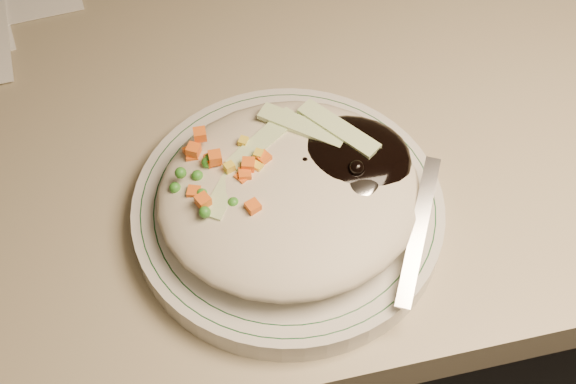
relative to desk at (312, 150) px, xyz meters
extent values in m
cube|color=gray|center=(0.00, 0.00, 0.18)|extent=(1.40, 0.70, 0.04)
cylinder|color=silver|center=(-0.08, -0.22, 0.21)|extent=(0.23, 0.23, 0.02)
torus|color=#144723|center=(-0.08, -0.22, 0.22)|extent=(0.22, 0.22, 0.00)
torus|color=#144723|center=(-0.08, -0.22, 0.22)|extent=(0.20, 0.20, 0.00)
ellipsoid|color=#B7AD94|center=(-0.08, -0.22, 0.24)|extent=(0.19, 0.18, 0.04)
ellipsoid|color=black|center=(-0.03, -0.21, 0.25)|extent=(0.10, 0.09, 0.03)
ellipsoid|color=orange|center=(-0.12, -0.20, 0.24)|extent=(0.08, 0.08, 0.02)
sphere|color=black|center=(-0.06, -0.21, 0.25)|extent=(0.01, 0.01, 0.01)
sphere|color=black|center=(-0.03, -0.20, 0.25)|extent=(0.01, 0.01, 0.01)
sphere|color=black|center=(-0.01, -0.21, 0.26)|extent=(0.01, 0.01, 0.01)
sphere|color=black|center=(-0.02, -0.20, 0.25)|extent=(0.01, 0.01, 0.01)
sphere|color=black|center=(-0.03, -0.22, 0.26)|extent=(0.01, 0.01, 0.01)
sphere|color=black|center=(-0.04, -0.21, 0.25)|extent=(0.01, 0.01, 0.01)
sphere|color=black|center=(-0.03, -0.20, 0.25)|extent=(0.01, 0.01, 0.01)
cube|color=orange|center=(-0.13, -0.19, 0.26)|extent=(0.01, 0.01, 0.01)
cube|color=orange|center=(-0.11, -0.22, 0.25)|extent=(0.01, 0.01, 0.01)
cube|color=orange|center=(-0.14, -0.18, 0.26)|extent=(0.01, 0.01, 0.01)
cube|color=orange|center=(-0.10, -0.21, 0.26)|extent=(0.01, 0.01, 0.01)
cube|color=orange|center=(-0.11, -0.21, 0.26)|extent=(0.01, 0.01, 0.01)
cube|color=orange|center=(-0.14, -0.18, 0.25)|extent=(0.01, 0.01, 0.01)
cube|color=orange|center=(-0.13, -0.19, 0.26)|extent=(0.01, 0.01, 0.01)
cube|color=orange|center=(-0.11, -0.21, 0.26)|extent=(0.01, 0.01, 0.01)
cube|color=orange|center=(-0.09, -0.20, 0.26)|extent=(0.01, 0.01, 0.01)
cube|color=orange|center=(-0.13, -0.17, 0.26)|extent=(0.01, 0.01, 0.01)
cube|color=orange|center=(-0.14, -0.23, 0.26)|extent=(0.01, 0.01, 0.01)
cube|color=orange|center=(-0.11, -0.24, 0.26)|extent=(0.01, 0.01, 0.01)
cube|color=orange|center=(-0.15, -0.21, 0.25)|extent=(0.01, 0.01, 0.01)
cube|color=orange|center=(-0.14, -0.18, 0.25)|extent=(0.01, 0.01, 0.01)
sphere|color=#388C28|center=(-0.11, -0.20, 0.25)|extent=(0.01, 0.01, 0.01)
sphere|color=#388C28|center=(-0.14, -0.24, 0.26)|extent=(0.01, 0.01, 0.01)
sphere|color=#388C28|center=(-0.14, -0.20, 0.26)|extent=(0.01, 0.01, 0.01)
sphere|color=#388C28|center=(-0.15, -0.20, 0.26)|extent=(0.01, 0.01, 0.01)
sphere|color=#388C28|center=(-0.11, -0.20, 0.25)|extent=(0.01, 0.01, 0.01)
sphere|color=#388C28|center=(-0.10, -0.23, 0.25)|extent=(0.01, 0.01, 0.01)
sphere|color=#388C28|center=(-0.12, -0.21, 0.25)|extent=(0.01, 0.01, 0.01)
sphere|color=#388C28|center=(-0.13, -0.22, 0.25)|extent=(0.01, 0.01, 0.01)
sphere|color=#388C28|center=(-0.16, -0.21, 0.25)|extent=(0.01, 0.01, 0.01)
sphere|color=#388C28|center=(-0.13, -0.19, 0.26)|extent=(0.01, 0.01, 0.01)
sphere|color=#388C28|center=(-0.13, -0.19, 0.26)|extent=(0.01, 0.01, 0.01)
sphere|color=#388C28|center=(-0.14, -0.22, 0.25)|extent=(0.01, 0.01, 0.01)
sphere|color=#388C28|center=(-0.12, -0.23, 0.26)|extent=(0.01, 0.01, 0.01)
sphere|color=#388C28|center=(-0.09, -0.18, 0.25)|extent=(0.01, 0.01, 0.01)
cube|color=yellow|center=(-0.11, -0.20, 0.25)|extent=(0.01, 0.01, 0.01)
cube|color=yellow|center=(-0.10, -0.21, 0.26)|extent=(0.01, 0.01, 0.01)
cube|color=yellow|center=(-0.12, -0.19, 0.25)|extent=(0.01, 0.01, 0.01)
cube|color=yellow|center=(-0.12, -0.20, 0.26)|extent=(0.01, 0.01, 0.01)
cube|color=yellow|center=(-0.12, -0.21, 0.25)|extent=(0.01, 0.01, 0.01)
cube|color=yellow|center=(-0.10, -0.20, 0.26)|extent=(0.01, 0.01, 0.01)
cube|color=yellow|center=(-0.10, -0.18, 0.26)|extent=(0.01, 0.01, 0.01)
cube|color=yellow|center=(-0.11, -0.21, 0.25)|extent=(0.01, 0.01, 0.01)
cube|color=#B2D18C|center=(-0.09, -0.18, 0.26)|extent=(0.06, 0.05, 0.00)
cube|color=#B2D18C|center=(-0.06, -0.18, 0.26)|extent=(0.06, 0.06, 0.00)
cube|color=#B2D18C|center=(-0.12, -0.21, 0.26)|extent=(0.05, 0.06, 0.00)
cube|color=#B2D18C|center=(-0.03, -0.19, 0.26)|extent=(0.05, 0.06, 0.00)
ellipsoid|color=silver|center=(-0.03, -0.23, 0.25)|extent=(0.05, 0.06, 0.01)
cube|color=silver|center=(0.00, -0.27, 0.24)|extent=(0.06, 0.11, 0.03)
camera|label=1|loc=(-0.15, -0.55, 0.71)|focal=50.00mm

